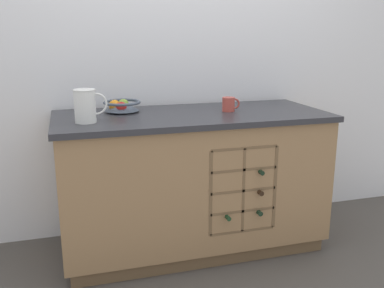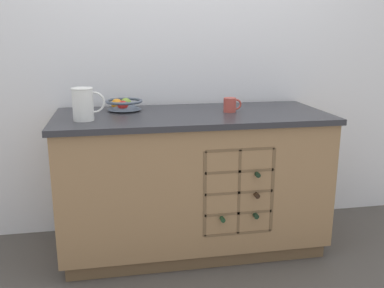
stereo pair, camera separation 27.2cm
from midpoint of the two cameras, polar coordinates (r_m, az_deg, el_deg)
name	(u,v)px [view 2 (the right image)]	position (r m, az deg, el deg)	size (l,w,h in m)	color
ground_plane	(192,244)	(2.97, 2.69, -13.29)	(14.00, 14.00, 0.00)	#4C4742
back_wall	(181,50)	(3.04, 1.17, 12.39)	(4.40, 0.06, 2.55)	white
kitchen_island	(193,181)	(2.79, 2.87, -4.96)	(1.70, 0.75, 0.90)	brown
fruit_bowl	(124,104)	(2.77, -6.32, 5.30)	(0.24, 0.24, 0.08)	#4C5666
white_pitcher	(84,103)	(2.48, -11.24, 5.30)	(0.19, 0.12, 0.19)	white
ceramic_mug	(230,105)	(2.74, 7.99, 5.17)	(0.12, 0.08, 0.09)	#B7473D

